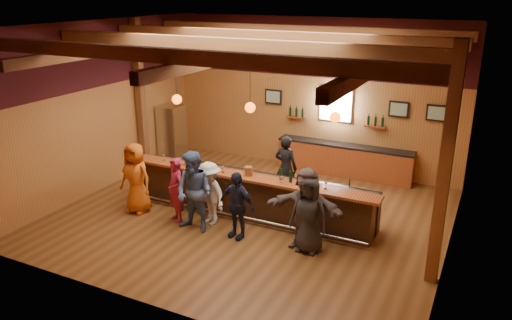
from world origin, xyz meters
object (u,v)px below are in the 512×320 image
Objects in this scene: customer_denim at (194,192)px; ice_bucket at (248,171)px; bar_counter at (254,194)px; back_bar_cabinet at (344,160)px; customer_white at (210,193)px; customer_brown at (306,209)px; customer_redvest at (176,190)px; customer_dark at (309,215)px; stainless_fridge at (172,134)px; bottle_a at (281,174)px; customer_orange at (136,178)px; customer_navy at (237,205)px; bartender at (286,167)px.

customer_denim reaches higher than ice_bucket.
ice_bucket reaches higher than bar_counter.
bar_counter is 0.75m from ice_bucket.
back_bar_cabinet is 2.13× the size of customer_denim.
customer_brown reaches higher than customer_white.
customer_redvest is 0.94× the size of customer_dark.
bar_counter is at bearing -108.34° from back_bar_cabinet.
stainless_fridge is 1.15× the size of customer_redvest.
customer_denim is at bearing -126.59° from ice_bucket.
bar_counter is 17.41× the size of bottle_a.
customer_white is (-0.69, -0.92, 0.24)m from bar_counter.
customer_dark reaches higher than bar_counter.
customer_navy is (2.84, -0.10, -0.11)m from customer_orange.
stainless_fridge is 4.97× the size of bottle_a.
bartender is (0.31, 1.24, 0.33)m from bar_counter.
customer_orange is at bearing -179.03° from customer_dark.
bar_counter reaches higher than back_bar_cabinet.
customer_brown is at bearing -30.81° from bar_counter.
ice_bucket is at bearing 156.26° from customer_dark.
bottle_a is at bearing 41.87° from customer_denim.
bottle_a is at bearing -95.86° from back_bar_cabinet.
bar_counter is at bearing 65.23° from customer_denim.
stainless_fridge is 5.59m from bottle_a.
customer_navy is 0.85× the size of customer_brown.
customer_denim reaches higher than customer_navy.
ice_bucket is (1.48, 0.86, 0.43)m from customer_redvest.
back_bar_cabinet is 2.22× the size of customer_brown.
back_bar_cabinet is 5.42m from customer_redvest.
stainless_fridge is 0.96× the size of customer_denim.
bartender is at bearing 76.20° from bar_counter.
customer_denim is at bearing -111.91° from back_bar_cabinet.
customer_denim is 2.85m from bartender.
customer_dark is at bearing 17.39° from customer_white.
customer_white is at bearing -154.12° from bottle_a.
customer_white is 0.94m from customer_navy.
customer_white reaches higher than bar_counter.
customer_white is 4.20× the size of bottle_a.
customer_brown is at bearing 140.04° from customer_dark.
customer_dark reaches higher than back_bar_cabinet.
stainless_fridge reaches higher than bartender.
customer_white reaches higher than back_bar_cabinet.
bartender reaches higher than customer_redvest.
customer_redvest is 1.03× the size of customer_white.
customer_brown reaches higher than ice_bucket.
bartender is at bearing 39.50° from customer_orange.
customer_denim is at bearing 72.40° from bartender.
stainless_fridge is at bearing 157.31° from customer_white.
customer_white is at bearing -137.55° from ice_bucket.
bottle_a is (-0.39, -3.77, 0.78)m from back_bar_cabinet.
customer_redvest is at bearing 166.56° from customer_denim.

